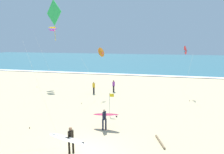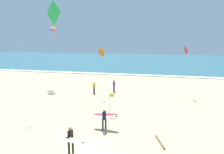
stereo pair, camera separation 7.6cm
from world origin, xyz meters
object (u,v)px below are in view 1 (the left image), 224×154
kite_delta_scarlet_high (186,50)px  bystander_purple_top (114,86)px  surfer_trailing (105,116)px  kite_diamond_emerald_distant (53,17)px  kite_delta_amber_mid (102,52)px  lifeguard_flag (110,102)px  driftwood_log (160,142)px  kite_arc_golden_close (53,29)px  bystander_yellow_top (94,87)px  surfer_lead (69,139)px

kite_delta_scarlet_high → bystander_purple_top: kite_delta_scarlet_high is taller
surfer_trailing → bystander_purple_top: surfer_trailing is taller
kite_diamond_emerald_distant → bystander_purple_top: size_ratio=5.74×
kite_delta_amber_mid → kite_delta_scarlet_high: bearing=14.9°
bystander_purple_top → kite_delta_scarlet_high: bearing=3.6°
lifeguard_flag → driftwood_log: 6.24m
kite_delta_amber_mid → kite_arc_golden_close: kite_arc_golden_close is taller
bystander_yellow_top → kite_diamond_emerald_distant: bearing=-82.1°
lifeguard_flag → surfer_lead: bearing=-97.8°
kite_arc_golden_close → bystander_yellow_top: (7.10, -3.06, -7.61)m
kite_arc_golden_close → kite_delta_scarlet_high: bearing=-3.2°
kite_diamond_emerald_distant → bystander_purple_top: (0.53, 14.40, -7.36)m
kite_delta_scarlet_high → bystander_yellow_top: (-11.28, -2.02, -4.82)m
surfer_lead → lifeguard_flag: size_ratio=1.22×
kite_delta_scarlet_high → kite_diamond_emerald_distant: size_ratio=0.68×
surfer_trailing → kite_diamond_emerald_distant: size_ratio=0.23×
kite_delta_amber_mid → lifeguard_flag: bearing=-68.1°
surfer_trailing → bystander_purple_top: bearing=98.6°
kite_delta_amber_mid → bystander_yellow_top: size_ratio=3.78×
kite_diamond_emerald_distant → surfer_lead: bearing=-34.9°
surfer_lead → bystander_purple_top: surfer_lead is taller
bystander_purple_top → bystander_yellow_top: 2.75m
bystander_purple_top → surfer_trailing: bearing=-81.4°
bystander_purple_top → lifeguard_flag: lifeguard_flag is taller
kite_arc_golden_close → lifeguard_flag: size_ratio=4.17×
kite_arc_golden_close → surfer_lead: bearing=-59.3°
surfer_trailing → kite_arc_golden_close: 18.50m
kite_delta_scarlet_high → bystander_yellow_top: size_ratio=3.90×
surfer_trailing → bystander_purple_top: 11.34m
kite_diamond_emerald_distant → kite_arc_golden_close: (-8.90, 16.00, 0.25)m
surfer_lead → kite_diamond_emerald_distant: size_ratio=0.28×
surfer_lead → kite_diamond_emerald_distant: 7.23m
kite_delta_scarlet_high → bystander_purple_top: bearing=-176.4°
kite_diamond_emerald_distant → kite_arc_golden_close: kite_diamond_emerald_distant is taller
kite_diamond_emerald_distant → bystander_purple_top: 16.18m
surfer_trailing → bystander_yellow_top: (-4.02, 9.76, -0.23)m
bystander_yellow_top → bystander_purple_top: bearing=31.9°
surfer_trailing → bystander_yellow_top: surfer_trailing is taller
lifeguard_flag → bystander_purple_top: bearing=99.7°
surfer_trailing → kite_delta_scarlet_high: bearing=58.4°
kite_delta_scarlet_high → driftwood_log: 14.48m
kite_delta_amber_mid → bystander_purple_top: 5.16m
surfer_lead → kite_delta_scarlet_high: bearing=61.6°
surfer_lead → kite_delta_amber_mid: bearing=96.7°
bystander_yellow_top → driftwood_log: bystander_yellow_top is taller
surfer_trailing → lifeguard_flag: 2.99m
surfer_lead → bystander_yellow_top: bearing=101.6°
surfer_trailing → lifeguard_flag: lifeguard_flag is taller
kite_diamond_emerald_distant → driftwood_log: kite_diamond_emerald_distant is taller
surfer_lead → surfer_trailing: bearing=72.7°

